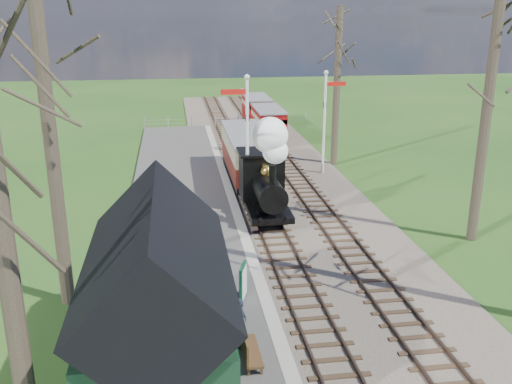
{
  "coord_description": "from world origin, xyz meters",
  "views": [
    {
      "loc": [
        -3.79,
        -7.68,
        8.74
      ],
      "look_at": [
        -0.55,
        14.42,
        1.6
      ],
      "focal_mm": 40.0,
      "sensor_mm": 36.0,
      "label": 1
    }
  ],
  "objects_px": {
    "semaphore_near": "(246,136)",
    "station_shed": "(159,310)",
    "red_carriage_b": "(257,110)",
    "red_carriage_a": "(268,124)",
    "coach": "(247,153)",
    "person": "(240,323)",
    "locomotive": "(266,174)",
    "sign_board": "(243,283)",
    "semaphore_far": "(326,115)",
    "bench": "(247,346)"
  },
  "relations": [
    {
      "from": "locomotive",
      "to": "red_carriage_b",
      "type": "height_order",
      "value": "locomotive"
    },
    {
      "from": "semaphore_near",
      "to": "station_shed",
      "type": "bearing_deg",
      "value": -106.38
    },
    {
      "from": "semaphore_far",
      "to": "bench",
      "type": "bearing_deg",
      "value": -110.91
    },
    {
      "from": "coach",
      "to": "person",
      "type": "height_order",
      "value": "coach"
    },
    {
      "from": "locomotive",
      "to": "red_carriage_a",
      "type": "height_order",
      "value": "locomotive"
    },
    {
      "from": "station_shed",
      "to": "bench",
      "type": "xyz_separation_m",
      "value": [
        2.1,
        0.81,
        -1.67
      ]
    },
    {
      "from": "coach",
      "to": "bench",
      "type": "distance_m",
      "value": 16.71
    },
    {
      "from": "red_carriage_a",
      "to": "person",
      "type": "distance_m",
      "value": 25.15
    },
    {
      "from": "locomotive",
      "to": "sign_board",
      "type": "height_order",
      "value": "locomotive"
    },
    {
      "from": "red_carriage_b",
      "to": "semaphore_far",
      "type": "bearing_deg",
      "value": -82.58
    },
    {
      "from": "red_carriage_a",
      "to": "locomotive",
      "type": "bearing_deg",
      "value": -99.98
    },
    {
      "from": "red_carriage_b",
      "to": "red_carriage_a",
      "type": "bearing_deg",
      "value": -90.0
    },
    {
      "from": "sign_board",
      "to": "semaphore_far",
      "type": "bearing_deg",
      "value": 65.9
    },
    {
      "from": "station_shed",
      "to": "red_carriage_a",
      "type": "relative_size",
      "value": 1.38
    },
    {
      "from": "semaphore_near",
      "to": "red_carriage_a",
      "type": "height_order",
      "value": "semaphore_near"
    },
    {
      "from": "red_carriage_b",
      "to": "station_shed",
      "type": "bearing_deg",
      "value": -102.3
    },
    {
      "from": "person",
      "to": "sign_board",
      "type": "bearing_deg",
      "value": 10.19
    },
    {
      "from": "station_shed",
      "to": "semaphore_near",
      "type": "relative_size",
      "value": 1.01
    },
    {
      "from": "semaphore_near",
      "to": "semaphore_far",
      "type": "bearing_deg",
      "value": 49.4
    },
    {
      "from": "locomotive",
      "to": "station_shed",
      "type": "bearing_deg",
      "value": -110.79
    },
    {
      "from": "semaphore_near",
      "to": "red_carriage_b",
      "type": "xyz_separation_m",
      "value": [
        3.37,
        19.62,
        -2.26
      ]
    },
    {
      "from": "locomotive",
      "to": "red_carriage_b",
      "type": "distance_m",
      "value": 20.52
    },
    {
      "from": "person",
      "to": "coach",
      "type": "bearing_deg",
      "value": 10.79
    },
    {
      "from": "person",
      "to": "red_carriage_a",
      "type": "bearing_deg",
      "value": 7.77
    },
    {
      "from": "station_shed",
      "to": "bench",
      "type": "relative_size",
      "value": 4.17
    },
    {
      "from": "locomotive",
      "to": "coach",
      "type": "height_order",
      "value": "locomotive"
    },
    {
      "from": "station_shed",
      "to": "coach",
      "type": "xyz_separation_m",
      "value": [
        4.3,
        17.35,
        -0.71
      ]
    },
    {
      "from": "semaphore_near",
      "to": "person",
      "type": "bearing_deg",
      "value": -98.19
    },
    {
      "from": "coach",
      "to": "person",
      "type": "bearing_deg",
      "value": -98.19
    },
    {
      "from": "semaphore_far",
      "to": "red_carriage_a",
      "type": "distance_m",
      "value": 8.55
    },
    {
      "from": "red_carriage_b",
      "to": "bench",
      "type": "bearing_deg",
      "value": -98.84
    },
    {
      "from": "semaphore_near",
      "to": "coach",
      "type": "relative_size",
      "value": 0.84
    },
    {
      "from": "red_carriage_a",
      "to": "red_carriage_b",
      "type": "height_order",
      "value": "same"
    },
    {
      "from": "station_shed",
      "to": "coach",
      "type": "bearing_deg",
      "value": 76.09
    },
    {
      "from": "locomotive",
      "to": "red_carriage_b",
      "type": "xyz_separation_m",
      "value": [
        2.61,
        20.34,
        -0.76
      ]
    },
    {
      "from": "locomotive",
      "to": "coach",
      "type": "distance_m",
      "value": 6.09
    },
    {
      "from": "semaphore_far",
      "to": "semaphore_near",
      "type": "bearing_deg",
      "value": -130.6
    },
    {
      "from": "semaphore_far",
      "to": "person",
      "type": "relative_size",
      "value": 4.04
    },
    {
      "from": "bench",
      "to": "locomotive",
      "type": "bearing_deg",
      "value": 78.23
    },
    {
      "from": "red_carriage_a",
      "to": "bench",
      "type": "relative_size",
      "value": 3.03
    },
    {
      "from": "semaphore_near",
      "to": "red_carriage_a",
      "type": "bearing_deg",
      "value": 76.58
    },
    {
      "from": "red_carriage_b",
      "to": "sign_board",
      "type": "bearing_deg",
      "value": -99.24
    },
    {
      "from": "person",
      "to": "bench",
      "type": "bearing_deg",
      "value": -152.91
    },
    {
      "from": "coach",
      "to": "person",
      "type": "distance_m",
      "value": 16.07
    },
    {
      "from": "station_shed",
      "to": "locomotive",
      "type": "relative_size",
      "value": 1.37
    },
    {
      "from": "red_carriage_a",
      "to": "sign_board",
      "type": "height_order",
      "value": "red_carriage_a"
    },
    {
      "from": "locomotive",
      "to": "sign_board",
      "type": "relative_size",
      "value": 3.97
    },
    {
      "from": "sign_board",
      "to": "semaphore_near",
      "type": "bearing_deg",
      "value": 82.0
    },
    {
      "from": "semaphore_near",
      "to": "semaphore_far",
      "type": "xyz_separation_m",
      "value": [
        5.14,
        6.0,
        -0.27
      ]
    },
    {
      "from": "semaphore_near",
      "to": "bench",
      "type": "bearing_deg",
      "value": -97.26
    }
  ]
}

